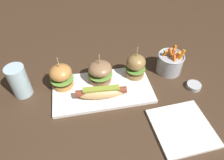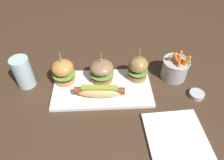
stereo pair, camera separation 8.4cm
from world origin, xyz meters
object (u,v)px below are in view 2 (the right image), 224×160
(sauce_ramekin, at_px, (197,94))
(side_plate, at_px, (176,136))
(water_glass, at_px, (23,72))
(slider_center, at_px, (102,71))
(slider_left, at_px, (63,71))
(fries_bucket, at_px, (175,68))
(platter_main, at_px, (102,88))
(slider_right, at_px, (138,68))
(hot_dog, at_px, (100,91))

(sauce_ramekin, xyz_separation_m, side_plate, (-0.13, -0.18, -0.00))
(sauce_ramekin, xyz_separation_m, water_glass, (-0.70, 0.10, 0.06))
(side_plate, bearing_deg, slider_center, 130.75)
(slider_left, distance_m, fries_bucket, 0.48)
(slider_left, bearing_deg, side_plate, -35.19)
(platter_main, xyz_separation_m, water_glass, (-0.32, 0.05, 0.06))
(platter_main, distance_m, slider_right, 0.17)
(slider_center, bearing_deg, slider_right, 0.58)
(slider_right, height_order, water_glass, slider_right)
(sauce_ramekin, bearing_deg, slider_center, 164.39)
(slider_right, xyz_separation_m, fries_bucket, (0.16, 0.01, -0.02))
(platter_main, bearing_deg, hot_dog, -103.68)
(fries_bucket, bearing_deg, sauce_ramekin, -61.61)
(slider_right, bearing_deg, platter_main, -161.21)
(side_plate, height_order, water_glass, water_glass)
(slider_left, height_order, slider_right, slider_right)
(fries_bucket, bearing_deg, slider_right, -175.40)
(fries_bucket, relative_size, sauce_ramekin, 2.27)
(platter_main, relative_size, slider_center, 2.99)
(slider_left, distance_m, water_glass, 0.16)
(slider_center, height_order, water_glass, slider_center)
(slider_center, distance_m, water_glass, 0.32)
(side_plate, bearing_deg, sauce_ramekin, 53.44)
(fries_bucket, distance_m, water_glass, 0.64)
(slider_left, relative_size, slider_right, 0.97)
(fries_bucket, bearing_deg, slider_left, -178.19)
(slider_center, height_order, sauce_ramekin, slider_center)
(slider_right, height_order, sauce_ramekin, slider_right)
(slider_right, height_order, side_plate, slider_right)
(fries_bucket, bearing_deg, hot_dog, -161.60)
(sauce_ramekin, distance_m, water_glass, 0.71)
(slider_center, bearing_deg, hot_dog, -96.90)
(slider_center, bearing_deg, water_glass, -179.55)
(hot_dog, distance_m, sauce_ramekin, 0.39)
(fries_bucket, bearing_deg, side_plate, -102.77)
(hot_dog, bearing_deg, slider_center, 83.10)
(hot_dog, height_order, fries_bucket, fries_bucket)
(slider_center, relative_size, side_plate, 0.67)
(platter_main, height_order, water_glass, water_glass)
(platter_main, distance_m, slider_left, 0.18)
(slider_center, height_order, fries_bucket, slider_center)
(platter_main, bearing_deg, slider_left, 162.43)
(hot_dog, distance_m, fries_bucket, 0.35)
(platter_main, distance_m, water_glass, 0.33)
(slider_center, bearing_deg, fries_bucket, 2.67)
(slider_right, bearing_deg, slider_left, -179.66)
(platter_main, bearing_deg, water_glass, 171.50)
(slider_left, bearing_deg, slider_center, 0.11)
(sauce_ramekin, bearing_deg, hot_dog, 178.19)
(platter_main, xyz_separation_m, slider_left, (-0.16, 0.05, 0.06))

